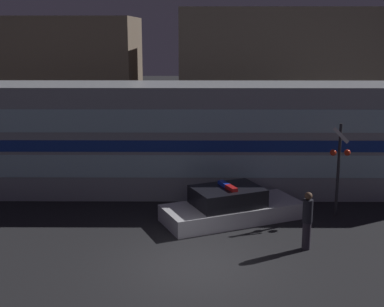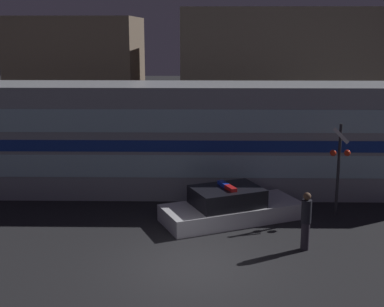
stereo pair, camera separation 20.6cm
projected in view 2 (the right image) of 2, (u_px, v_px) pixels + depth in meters
name	position (u px, v px, depth m)	size (l,w,h in m)	color
ground_plane	(193.00, 266.00, 14.64)	(120.00, 120.00, 0.00)	black
train	(158.00, 138.00, 20.99)	(23.06, 2.88, 4.26)	#999EA5
police_car	(230.00, 207.00, 18.04)	(5.03, 3.56, 1.28)	silver
pedestrian	(306.00, 221.00, 15.52)	(0.29, 0.29, 1.75)	#2D2833
crossing_signal_near	(339.00, 163.00, 18.09)	(0.69, 0.27, 3.24)	#2D2D33
building_left	(82.00, 85.00, 27.93)	(6.00, 6.48, 6.90)	brown
building_center	(284.00, 83.00, 27.20)	(10.45, 4.91, 7.31)	#726656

